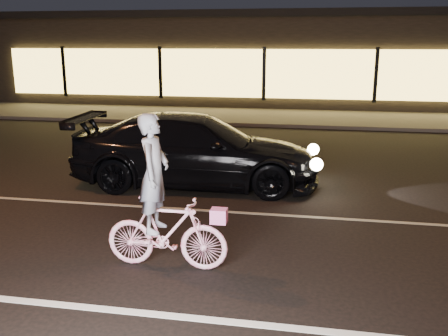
# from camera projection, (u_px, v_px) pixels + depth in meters

# --- Properties ---
(ground) EXTENTS (90.00, 90.00, 0.00)m
(ground) POSITION_uv_depth(u_px,v_px,m) (151.00, 255.00, 7.04)
(ground) COLOR black
(ground) RESTS_ON ground
(lane_stripe_near) EXTENTS (60.00, 0.12, 0.01)m
(lane_stripe_near) POSITION_uv_depth(u_px,v_px,m) (108.00, 309.00, 5.61)
(lane_stripe_near) COLOR silver
(lane_stripe_near) RESTS_ON ground
(lane_stripe_far) EXTENTS (60.00, 0.10, 0.01)m
(lane_stripe_far) POSITION_uv_depth(u_px,v_px,m) (187.00, 209.00, 8.95)
(lane_stripe_far) COLOR gray
(lane_stripe_far) RESTS_ON ground
(sidewalk) EXTENTS (30.00, 4.00, 0.12)m
(sidewalk) POSITION_uv_depth(u_px,v_px,m) (258.00, 117.00, 19.41)
(sidewalk) COLOR #383533
(sidewalk) RESTS_ON ground
(storefront) EXTENTS (25.40, 8.42, 4.20)m
(storefront) POSITION_uv_depth(u_px,v_px,m) (273.00, 57.00, 24.58)
(storefront) COLOR black
(storefront) RESTS_ON ground
(cyclist) EXTENTS (1.64, 0.57, 2.07)m
(cyclist) POSITION_uv_depth(u_px,v_px,m) (163.00, 215.00, 6.50)
(cyclist) COLOR #FF528E
(cyclist) RESTS_ON ground
(sedan) EXTENTS (5.19, 2.35, 1.47)m
(sedan) POSITION_uv_depth(u_px,v_px,m) (196.00, 150.00, 10.33)
(sedan) COLOR black
(sedan) RESTS_ON ground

